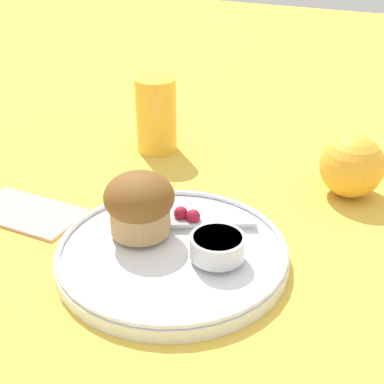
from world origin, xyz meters
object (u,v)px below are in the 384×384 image
(muffin, at_px, (140,204))
(orange_fruit, at_px, (352,166))
(juice_glass, at_px, (156,115))
(butter_knife, at_px, (187,222))

(muffin, distance_m, orange_fruit, 0.29)
(muffin, bearing_deg, juice_glass, 115.10)
(butter_knife, relative_size, orange_fruit, 1.77)
(juice_glass, bearing_deg, muffin, -64.90)
(butter_knife, distance_m, orange_fruit, 0.23)
(butter_knife, height_order, juice_glass, juice_glass)
(orange_fruit, bearing_deg, juice_glass, 177.03)
(muffin, relative_size, juice_glass, 0.68)
(orange_fruit, relative_size, juice_glass, 0.73)
(juice_glass, bearing_deg, butter_knife, -53.17)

